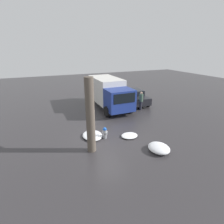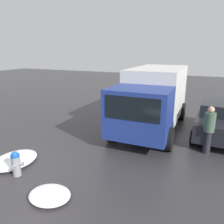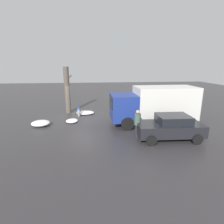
{
  "view_description": "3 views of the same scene",
  "coord_description": "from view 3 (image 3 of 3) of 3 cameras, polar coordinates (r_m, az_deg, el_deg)",
  "views": [
    {
      "loc": [
        -9.47,
        3.51,
        5.52
      ],
      "look_at": [
        2.29,
        -1.48,
        0.84
      ],
      "focal_mm": 28.0,
      "sensor_mm": 36.0,
      "label": 1
    },
    {
      "loc": [
        -4.11,
        -4.94,
        3.62
      ],
      "look_at": [
        3.24,
        -1.66,
        1.32
      ],
      "focal_mm": 35.0,
      "sensor_mm": 36.0,
      "label": 2
    },
    {
      "loc": [
        1.33,
        -14.94,
        4.34
      ],
      "look_at": [
        2.72,
        -1.77,
        0.76
      ],
      "focal_mm": 28.0,
      "sensor_mm": 36.0,
      "label": 3
    }
  ],
  "objects": [
    {
      "name": "snow_pile_by_hydrant",
      "position": [
        13.87,
        -22.25,
        -3.41
      ],
      "size": [
        1.33,
        1.16,
        0.4
      ],
      "color": "white",
      "rests_on": "ground_plane"
    },
    {
      "name": "parked_car",
      "position": [
        11.04,
        18.43,
        -4.62
      ],
      "size": [
        3.93,
        2.05,
        1.48
      ],
      "rotation": [
        0.0,
        0.0,
        1.53
      ],
      "color": "black",
      "rests_on": "ground_plane"
    },
    {
      "name": "snow_pile_by_tree",
      "position": [
        14.14,
        -12.96,
        -2.79
      ],
      "size": [
        0.92,
        1.1,
        0.17
      ],
      "color": "white",
      "rests_on": "ground_plane"
    },
    {
      "name": "tree_trunk",
      "position": [
        16.46,
        -14.41,
        6.88
      ],
      "size": [
        0.73,
        0.48,
        4.2
      ],
      "color": "brown",
      "rests_on": "ground_plane"
    },
    {
      "name": "fire_hydrant",
      "position": [
        15.5,
        -10.75,
        0.13
      ],
      "size": [
        0.44,
        0.36,
        0.78
      ],
      "rotation": [
        0.0,
        0.0,
        5.15
      ],
      "color": "gray",
      "rests_on": "ground_plane"
    },
    {
      "name": "ground_plane",
      "position": [
        15.62,
        -10.69,
        -1.28
      ],
      "size": [
        60.0,
        60.0,
        0.0
      ],
      "primitive_type": "plane",
      "color": "#333033"
    },
    {
      "name": "snow_pile_curbside",
      "position": [
        16.21,
        -8.69,
        -0.2
      ],
      "size": [
        1.6,
        1.27,
        0.21
      ],
      "color": "white",
      "rests_on": "ground_plane"
    },
    {
      "name": "delivery_truck",
      "position": [
        13.38,
        13.73,
        2.58
      ],
      "size": [
        6.3,
        2.63,
        2.8
      ],
      "rotation": [
        0.0,
        0.0,
        1.58
      ],
      "color": "navy",
      "rests_on": "ground_plane"
    },
    {
      "name": "pedestrian",
      "position": [
        10.71,
        8.27,
        -3.47
      ],
      "size": [
        0.38,
        0.38,
        1.75
      ],
      "rotation": [
        0.0,
        0.0,
        1.92
      ],
      "color": "#23232D",
      "rests_on": "ground_plane"
    }
  ]
}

